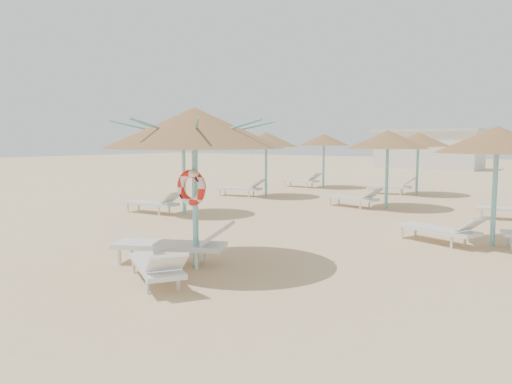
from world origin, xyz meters
The scene contains 6 objects.
ground centered at (0.00, 0.00, 0.00)m, with size 120.00×120.00×0.00m, color tan.
main_palapa centered at (0.23, 0.07, 2.59)m, with size 3.32×3.32×2.97m.
lounger_main_a centered at (-0.19, 0.00, 0.40)m, with size 2.37×1.62×0.84m.
lounger_main_b centered at (0.55, -1.20, 0.34)m, with size 2.00×1.54×0.72m.
palapa_field centered at (0.03, 10.54, 2.31)m, with size 15.18×13.33×2.71m.
service_hut centered at (-6.00, 35.00, 1.64)m, with size 8.40×4.40×3.25m.
Camera 1 is at (6.53, -6.73, 2.38)m, focal length 35.00 mm.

